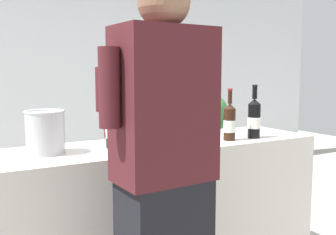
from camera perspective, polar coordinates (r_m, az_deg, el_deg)
name	(u,v)px	position (r m, az deg, el deg)	size (l,w,h in m)	color
wall_back	(56,69)	(4.77, -15.98, 6.86)	(8.00, 0.10, 2.80)	silver
counter	(166,217)	(2.50, -0.33, -14.31)	(1.96, 0.56, 0.94)	beige
wine_bottle_0	(151,120)	(2.37, -2.46, -0.39)	(0.08, 0.08, 0.35)	black
wine_bottle_1	(254,118)	(2.57, 12.41, -0.13)	(0.08, 0.08, 0.34)	black
wine_bottle_2	(112,122)	(2.38, -8.14, -0.58)	(0.08, 0.08, 0.34)	black
wine_bottle_3	(112,126)	(2.21, -8.13, -1.22)	(0.07, 0.07, 0.35)	black
wine_bottle_4	(191,120)	(2.55, 3.31, -0.37)	(0.08, 0.08, 0.31)	black
wine_bottle_5	(133,130)	(2.11, -5.11, -1.76)	(0.07, 0.07, 0.33)	black
wine_bottle_6	(230,122)	(2.45, 8.94, -0.65)	(0.07, 0.07, 0.32)	black
wine_bottle_7	(135,122)	(2.33, -4.82, -0.63)	(0.08, 0.08, 0.33)	black
wine_glass	(191,119)	(2.41, 3.36, -0.25)	(0.08, 0.08, 0.20)	silver
ice_bucket	(45,132)	(2.13, -17.42, -2.00)	(0.20, 0.20, 0.23)	silver
person_server	(136,144)	(3.01, -4.72, -3.83)	(0.59, 0.31, 1.67)	black
person_guest	(164,197)	(1.64, -0.58, -11.48)	(0.55, 0.26, 1.74)	black
potted_shrub	(209,132)	(4.23, 5.92, -2.09)	(0.55, 0.53, 1.12)	brown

